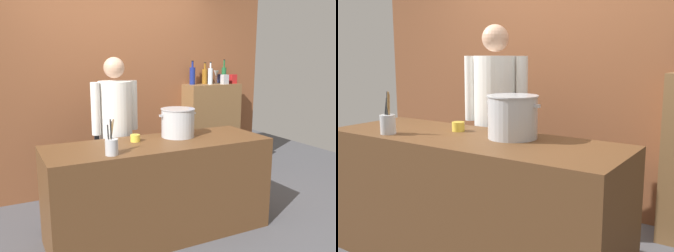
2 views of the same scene
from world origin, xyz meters
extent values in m
plane|color=#4C4C51|center=(0.00, 0.00, 0.00)|extent=(8.00, 8.00, 0.00)
cube|color=brown|center=(0.00, 1.40, 1.50)|extent=(4.40, 0.10, 3.00)
cube|color=brown|center=(0.00, 0.00, 0.45)|extent=(2.07, 0.70, 0.90)
cube|color=brown|center=(1.34, 1.19, 0.65)|extent=(0.76, 0.32, 1.30)
cylinder|color=black|center=(-0.12, 0.63, 0.42)|extent=(0.14, 0.14, 0.84)
cylinder|color=black|center=(-0.31, 0.58, 0.42)|extent=(0.14, 0.14, 0.84)
cylinder|color=white|center=(-0.21, 0.60, 1.13)|extent=(0.34, 0.34, 0.58)
cube|color=black|center=(-0.25, 0.78, 0.89)|extent=(0.30, 0.09, 0.52)
cylinder|color=white|center=(0.00, 0.65, 1.16)|extent=(0.09, 0.09, 0.52)
cylinder|color=white|center=(-0.43, 0.56, 1.16)|extent=(0.09, 0.09, 0.52)
sphere|color=tan|center=(-0.21, 0.60, 1.55)|extent=(0.21, 0.21, 0.21)
cylinder|color=#B7BABF|center=(0.25, 0.12, 1.03)|extent=(0.32, 0.32, 0.27)
cylinder|color=#B7BABF|center=(0.25, 0.12, 1.17)|extent=(0.33, 0.33, 0.01)
cube|color=#B7BABF|center=(0.08, 0.12, 1.12)|extent=(0.04, 0.02, 0.02)
cube|color=#B7BABF|center=(0.43, 0.12, 1.12)|extent=(0.04, 0.02, 0.02)
cylinder|color=#B7BABF|center=(-0.52, -0.22, 0.97)|extent=(0.10, 0.10, 0.13)
cylinder|color=#262626|center=(-0.55, -0.22, 1.03)|extent=(0.01, 0.05, 0.22)
cylinder|color=olive|center=(-0.52, -0.22, 1.05)|extent=(0.05, 0.03, 0.27)
cylinder|color=olive|center=(-0.52, -0.21, 1.04)|extent=(0.03, 0.01, 0.25)
cylinder|color=#262626|center=(-0.52, -0.22, 1.05)|extent=(0.01, 0.03, 0.27)
cylinder|color=yellow|center=(-0.19, 0.11, 0.93)|extent=(0.09, 0.09, 0.07)
cylinder|color=#8C5919|center=(1.28, 1.28, 1.39)|extent=(0.08, 0.08, 0.20)
cylinder|color=#8C5919|center=(1.28, 1.28, 1.53)|extent=(0.03, 0.03, 0.08)
cylinder|color=black|center=(1.28, 1.28, 1.58)|extent=(0.03, 0.03, 0.01)
cylinder|color=#1E592D|center=(1.52, 1.18, 1.40)|extent=(0.06, 0.06, 0.22)
cylinder|color=#1E592D|center=(1.52, 1.18, 1.56)|extent=(0.02, 0.02, 0.10)
cylinder|color=black|center=(1.52, 1.18, 1.62)|extent=(0.03, 0.03, 0.01)
cylinder|color=silver|center=(1.30, 1.17, 1.40)|extent=(0.06, 0.06, 0.21)
cylinder|color=silver|center=(1.30, 1.17, 1.54)|extent=(0.02, 0.02, 0.07)
cylinder|color=black|center=(1.30, 1.17, 1.59)|extent=(0.03, 0.03, 0.01)
cylinder|color=navy|center=(1.07, 1.24, 1.41)|extent=(0.08, 0.08, 0.22)
cylinder|color=navy|center=(1.07, 1.24, 1.56)|extent=(0.03, 0.03, 0.08)
cylinder|color=black|center=(1.07, 1.24, 1.60)|extent=(0.03, 0.03, 0.01)
cylinder|color=silver|center=(1.46, 1.27, 1.30)|extent=(0.06, 0.06, 0.01)
cylinder|color=silver|center=(1.46, 1.27, 1.35)|extent=(0.01, 0.01, 0.09)
cone|color=silver|center=(1.46, 1.27, 1.43)|extent=(0.08, 0.08, 0.09)
cube|color=#B2B2B7|center=(1.48, 1.09, 1.36)|extent=(0.08, 0.08, 0.13)
cube|color=red|center=(1.65, 1.14, 1.36)|extent=(0.08, 0.08, 0.12)
cube|color=navy|center=(1.57, 1.30, 1.36)|extent=(0.08, 0.08, 0.12)
camera|label=1|loc=(-1.35, -2.87, 1.68)|focal=38.33mm
camera|label=2|loc=(1.62, -2.03, 1.43)|focal=43.38mm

